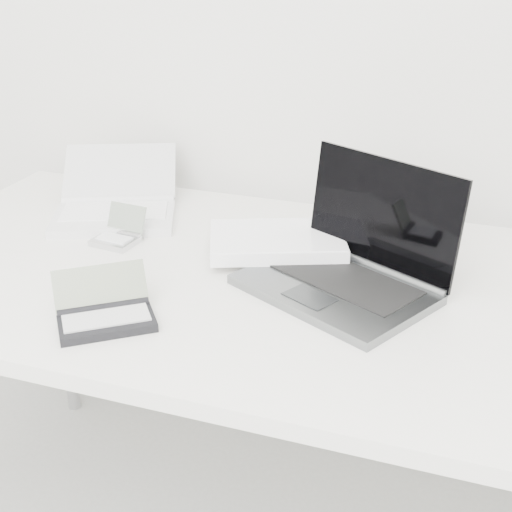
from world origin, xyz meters
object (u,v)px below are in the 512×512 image
(netbook_open_white, at_px, (116,204))
(palmtop_charcoal, at_px, (105,314))
(desk, at_px, (278,301))
(laptop_large, at_px, (319,256))

(netbook_open_white, xyz_separation_m, palmtop_charcoal, (0.22, -0.44, -0.01))
(desk, xyz_separation_m, netbook_open_white, (-0.45, 0.19, 0.07))
(desk, bearing_deg, laptop_large, 35.67)
(laptop_large, xyz_separation_m, netbook_open_white, (-0.51, 0.14, -0.01))
(netbook_open_white, relative_size, palmtop_charcoal, 1.97)
(palmtop_charcoal, bearing_deg, laptop_large, 8.42)
(palmtop_charcoal, bearing_deg, desk, 10.81)
(desk, relative_size, palmtop_charcoal, 7.95)
(laptop_large, relative_size, palmtop_charcoal, 2.54)
(laptop_large, bearing_deg, netbook_open_white, -168.28)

